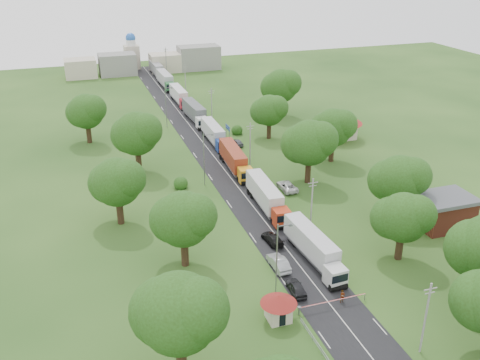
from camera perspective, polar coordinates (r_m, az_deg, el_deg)
name	(u,v)px	position (r m, az deg, el deg)	size (l,w,h in m)	color
ground	(261,217)	(87.66, 2.26, -3.92)	(260.00, 260.00, 0.00)	#204316
road	(225,171)	(104.75, -1.59, 0.98)	(8.00, 200.00, 0.04)	black
boom_barrier	(323,304)	(67.48, 8.82, -12.90)	(9.22, 0.35, 1.18)	slate
guard_booth	(279,305)	(64.64, 4.14, -13.11)	(4.40, 4.40, 3.45)	beige
info_sign	(228,130)	(118.49, -1.32, 5.34)	(0.12, 3.10, 4.10)	slate
pole_0	(426,317)	(61.87, 19.19, -13.65)	(1.60, 0.24, 9.00)	gray
pole_1	(312,204)	(81.82, 7.65, -2.61)	(1.60, 0.24, 9.00)	gray
pole_2	(250,144)	(105.49, 1.09, 3.89)	(1.60, 0.24, 9.00)	gray
pole_3	(212,106)	(130.88, -3.04, 7.93)	(1.60, 0.24, 9.00)	gray
pole_4	(185,80)	(157.16, -5.85, 10.61)	(1.60, 0.24, 9.00)	gray
pole_5	(166,61)	(183.95, -7.88, 12.50)	(1.60, 0.24, 9.00)	gray
lamp_0	(278,256)	(67.09, 4.07, -8.05)	(2.03, 0.22, 10.00)	slate
lamp_1	(205,157)	(96.85, -3.78, 2.49)	(2.03, 0.22, 10.00)	slate
lamp_2	(166,105)	(129.25, -7.85, 7.92)	(2.03, 0.22, 10.00)	slate
tree_2	(403,217)	(76.79, 16.98, -3.80)	(8.00, 8.00, 10.10)	#382616
tree_3	(399,179)	(87.06, 16.61, 0.10)	(8.80, 8.80, 11.07)	#382616
tree_4	(309,142)	(97.77, 7.38, 4.00)	(9.60, 9.60, 12.05)	#382616
tree_5	(333,127)	(108.61, 9.88, 5.56)	(8.80, 8.80, 11.07)	#382616
tree_6	(269,110)	(120.62, 3.12, 7.45)	(8.00, 8.00, 10.10)	#382616
tree_7	(281,86)	(136.99, 4.37, 10.00)	(9.60, 9.60, 12.05)	#382616
tree_9	(178,312)	(54.50, -6.59, -13.82)	(9.60, 9.60, 12.05)	#382616
tree_10	(183,219)	(72.17, -6.12, -4.11)	(8.80, 8.80, 11.07)	#382616
tree_11	(117,182)	(84.70, -13.01, -0.17)	(8.80, 8.80, 11.07)	#382616
tree_12	(136,133)	(103.60, -11.02, 4.92)	(9.60, 9.60, 12.05)	#382616
tree_13	(86,111)	(122.23, -16.10, 7.06)	(8.80, 8.80, 11.07)	#382616
house_brick	(444,211)	(89.47, 20.93, -3.11)	(8.60, 6.60, 5.20)	maroon
house_cream	(339,123)	(123.26, 10.52, 6.00)	(10.08, 10.08, 5.80)	beige
distant_town	(149,62)	(188.22, -9.64, 12.28)	(52.00, 8.00, 8.00)	gray
church	(132,53)	(194.99, -11.47, 13.12)	(5.00, 5.00, 12.30)	beige
truck_0	(314,247)	(75.77, 7.90, -7.10)	(3.21, 15.03, 4.15)	silver
truck_1	(266,196)	(89.33, 2.83, -1.74)	(3.07, 15.37, 4.25)	#B53114
truck_2	(235,159)	(104.36, -0.59, 2.24)	(3.30, 15.41, 4.26)	orange
truck_3	(214,134)	(119.03, -2.78, 4.97)	(2.57, 14.53, 4.03)	navy
truck_4	(195,112)	(134.06, -4.81, 7.19)	(3.29, 15.48, 4.28)	silver
truck_5	(179,96)	(150.07, -6.48, 8.94)	(2.68, 14.74, 4.08)	maroon
truck_6	(165,80)	(168.17, -7.96, 10.55)	(3.00, 15.38, 4.26)	#276835
truck_7	(157,69)	(183.27, -8.87, 11.60)	(2.76, 14.85, 4.11)	#B0B0B0
car_lane_front	(296,288)	(69.98, 6.02, -11.35)	(1.75, 4.36, 1.49)	black
car_lane_mid	(279,263)	(74.40, 4.14, -8.80)	(1.77, 5.09, 1.68)	#919499
car_lane_rear	(272,239)	(80.18, 3.47, -6.26)	(1.95, 4.81, 1.39)	black
car_verge_near	(287,186)	(96.72, 5.03, -0.67)	(2.51, 5.43, 1.51)	silver
car_verge_far	(237,142)	(117.72, -0.31, 4.03)	(1.66, 4.12, 1.40)	#4F5256
pedestrian_near	(342,297)	(69.03, 10.86, -12.11)	(0.65, 0.43, 1.80)	gray
pedestrian_booth	(281,308)	(66.29, 4.39, -13.47)	(0.82, 0.64, 1.69)	gray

